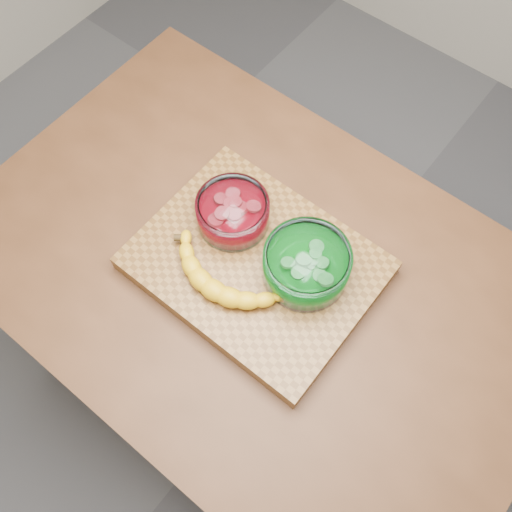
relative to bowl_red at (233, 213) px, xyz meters
The scene contains 6 objects.
ground 0.98m from the bowl_red, 24.28° to the right, with size 3.50×3.50×0.00m, color #57585C.
counter 0.53m from the bowl_red, 24.28° to the right, with size 1.20×0.80×0.90m, color #4E2D17.
cutting_board 0.11m from the bowl_red, 24.28° to the right, with size 0.45×0.35×0.04m, color brown.
bowl_red is the anchor object (origin of this frame).
bowl_green 0.18m from the bowl_red, ahead, with size 0.16×0.16×0.08m.
banana 0.13m from the bowl_red, 58.41° to the right, with size 0.28×0.13×0.04m, color gold, non-canonical shape.
Camera 1 is at (0.31, -0.38, 1.93)m, focal length 40.00 mm.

